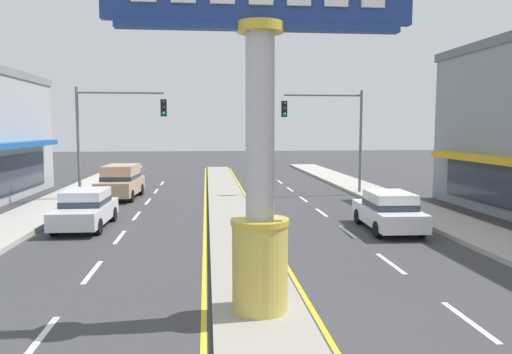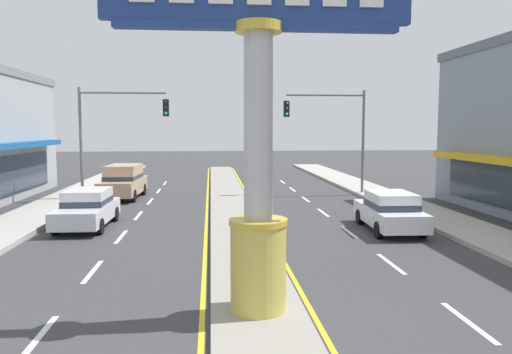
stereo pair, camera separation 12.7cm
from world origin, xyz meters
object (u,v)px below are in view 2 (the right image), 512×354
at_px(district_sign, 258,126).
at_px(traffic_light_right_side, 334,124).
at_px(suv_far_left_oncoming, 123,181).
at_px(sedan_near_left_lane, 390,211).
at_px(traffic_light_left_side, 113,123).
at_px(sedan_mid_left_lane, 87,208).

height_order(district_sign, traffic_light_right_side, district_sign).
bearing_deg(suv_far_left_oncoming, sedan_near_left_lane, -39.91).
bearing_deg(traffic_light_left_side, suv_far_left_oncoming, 72.03).
relative_size(district_sign, traffic_light_left_side, 1.21).
xyz_separation_m(district_sign, suv_far_left_oncoming, (-5.96, 18.19, -3.07)).
distance_m(traffic_light_right_side, sedan_near_left_lane, 10.58).
bearing_deg(sedan_mid_left_lane, district_sign, -59.12).
height_order(district_sign, sedan_mid_left_lane, district_sign).
bearing_deg(sedan_near_left_lane, district_sign, -125.97).
bearing_deg(traffic_light_left_side, sedan_near_left_lane, -36.64).
distance_m(sedan_near_left_lane, suv_far_left_oncoming, 15.54).
height_order(district_sign, suv_far_left_oncoming, district_sign).
distance_m(district_sign, sedan_near_left_lane, 10.66).
bearing_deg(traffic_light_right_side, traffic_light_left_side, -175.83).
xyz_separation_m(traffic_light_left_side, sedan_near_left_lane, (12.21, -9.08, -3.46)).
distance_m(traffic_light_left_side, sedan_near_left_lane, 15.61).
xyz_separation_m(traffic_light_right_side, sedan_near_left_lane, (-0.29, -9.99, -3.46)).
xyz_separation_m(sedan_near_left_lane, suv_far_left_oncoming, (-11.92, 9.97, 0.20)).
height_order(traffic_light_left_side, traffic_light_right_side, same).
bearing_deg(suv_far_left_oncoming, district_sign, -71.86).
bearing_deg(district_sign, sedan_near_left_lane, 54.03).
xyz_separation_m(district_sign, sedan_near_left_lane, (5.96, 8.22, -3.26)).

